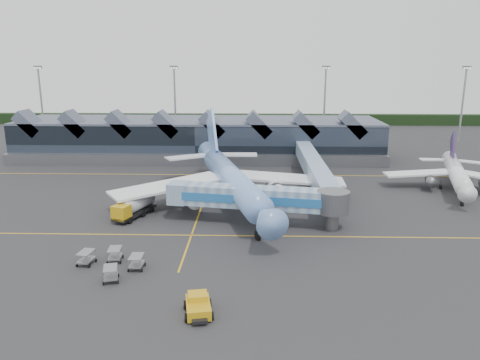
{
  "coord_description": "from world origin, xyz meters",
  "views": [
    {
      "loc": [
        8.62,
        -69.9,
        24.05
      ],
      "look_at": [
        6.55,
        4.19,
        5.0
      ],
      "focal_mm": 35.0,
      "sensor_mm": 36.0,
      "label": 1
    }
  ],
  "objects_px": {
    "pushback_tug": "(198,306)",
    "regional_jet": "(457,173)",
    "fuel_truck": "(135,206)",
    "main_airliner": "(230,178)",
    "jet_bridge": "(266,199)"
  },
  "relations": [
    {
      "from": "regional_jet",
      "to": "jet_bridge",
      "type": "distance_m",
      "value": 42.18
    },
    {
      "from": "fuel_truck",
      "to": "main_airliner",
      "type": "bearing_deg",
      "value": 48.98
    },
    {
      "from": "main_airliner",
      "to": "jet_bridge",
      "type": "relative_size",
      "value": 1.73
    },
    {
      "from": "jet_bridge",
      "to": "pushback_tug",
      "type": "height_order",
      "value": "jet_bridge"
    },
    {
      "from": "regional_jet",
      "to": "fuel_truck",
      "type": "bearing_deg",
      "value": -146.46
    },
    {
      "from": "pushback_tug",
      "to": "regional_jet",
      "type": "bearing_deg",
      "value": 36.33
    },
    {
      "from": "main_airliner",
      "to": "pushback_tug",
      "type": "relative_size",
      "value": 10.28
    },
    {
      "from": "main_airliner",
      "to": "jet_bridge",
      "type": "bearing_deg",
      "value": -76.86
    },
    {
      "from": "regional_jet",
      "to": "fuel_truck",
      "type": "relative_size",
      "value": 3.09
    },
    {
      "from": "main_airliner",
      "to": "pushback_tug",
      "type": "distance_m",
      "value": 36.92
    },
    {
      "from": "main_airliner",
      "to": "fuel_truck",
      "type": "height_order",
      "value": "main_airliner"
    },
    {
      "from": "fuel_truck",
      "to": "pushback_tug",
      "type": "bearing_deg",
      "value": -44.07
    },
    {
      "from": "regional_jet",
      "to": "pushback_tug",
      "type": "bearing_deg",
      "value": -116.82
    },
    {
      "from": "main_airliner",
      "to": "regional_jet",
      "type": "height_order",
      "value": "main_airliner"
    },
    {
      "from": "jet_bridge",
      "to": "pushback_tug",
      "type": "xyz_separation_m",
      "value": [
        -7.29,
        -25.73,
        -3.19
      ]
    }
  ]
}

